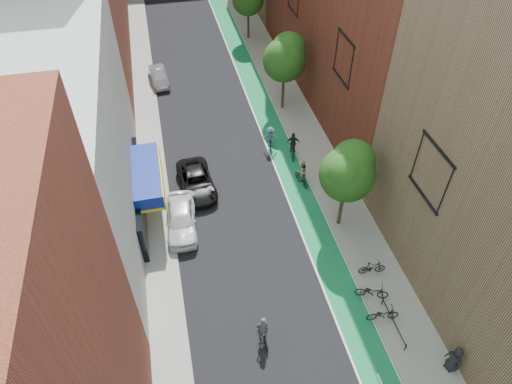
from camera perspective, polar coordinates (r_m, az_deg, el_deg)
bike_lane at (r=41.95m, az=0.40°, el=11.59°), size 2.00×68.00×0.01m
sidewalk_left at (r=41.14m, az=-13.49°, el=9.70°), size 2.00×68.00×0.15m
sidewalk_right at (r=42.47m, az=3.76°, el=12.04°), size 3.00×68.00×0.15m
building_left_white at (r=28.67m, az=-24.09°, el=4.70°), size 8.00×20.00×12.00m
tree_near at (r=27.47m, az=11.47°, el=2.63°), size 3.40×3.36×6.42m
tree_mid at (r=38.23m, az=3.65°, el=16.52°), size 3.55×3.53×6.74m
parked_car_white at (r=29.78m, az=-9.34°, el=-3.33°), size 2.19×4.82×1.60m
parked_car_black at (r=32.39m, az=-7.45°, el=1.34°), size 2.61×5.06×1.36m
parked_car_silver at (r=44.92m, az=-12.08°, el=13.93°), size 1.78×4.13×1.32m
cyclist_lead at (r=24.75m, az=0.86°, el=-17.23°), size 0.68×1.58×2.03m
cyclist_lane_near at (r=32.60m, az=5.72°, el=2.20°), size 0.92×1.79×1.98m
cyclist_lane_mid at (r=34.96m, az=4.65°, el=5.55°), size 1.10×1.85×2.10m
cyclist_lane_far at (r=35.55m, az=1.81°, el=6.57°), size 1.15×1.74×1.96m
parked_bike_near at (r=26.95m, az=14.29°, el=-11.96°), size 1.99×1.27×0.99m
parked_bike_mid at (r=27.95m, az=14.31°, el=-9.14°), size 1.68×0.63×0.99m
parked_bike_far at (r=26.30m, az=15.57°, el=-14.51°), size 1.86×0.83×0.95m
pedestrian at (r=25.64m, az=23.55°, el=-18.58°), size 0.78×0.99×1.77m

